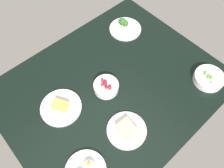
% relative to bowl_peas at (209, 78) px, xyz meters
% --- Properties ---
extents(dining_table, '(1.19, 0.96, 0.04)m').
position_rel_bowl_peas_xyz_m(dining_table, '(-0.43, 0.33, -0.04)').
color(dining_table, black).
rests_on(dining_table, ground).
extents(bowl_peas, '(0.17, 0.17, 0.06)m').
position_rel_bowl_peas_xyz_m(bowl_peas, '(0.00, 0.00, 0.00)').
color(bowl_peas, silver).
rests_on(bowl_peas, dining_table).
extents(bowl_berries, '(0.14, 0.14, 0.07)m').
position_rel_bowl_peas_xyz_m(bowl_berries, '(-0.46, 0.34, 0.00)').
color(bowl_berries, silver).
rests_on(bowl_berries, dining_table).
extents(plate_cheese, '(0.22, 0.22, 0.05)m').
position_rel_bowl_peas_xyz_m(plate_cheese, '(-0.71, 0.41, -0.01)').
color(plate_cheese, silver).
rests_on(plate_cheese, dining_table).
extents(plate_sandwich, '(0.20, 0.20, 0.04)m').
position_rel_bowl_peas_xyz_m(plate_sandwich, '(-0.55, 0.09, -0.01)').
color(plate_sandwich, silver).
rests_on(plate_sandwich, dining_table).
extents(plate_broccoli, '(0.21, 0.21, 0.08)m').
position_rel_bowl_peas_xyz_m(plate_broccoli, '(-0.07, 0.60, -0.01)').
color(plate_broccoli, silver).
rests_on(plate_broccoli, dining_table).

